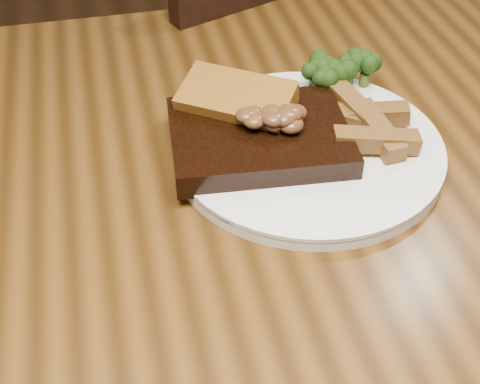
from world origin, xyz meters
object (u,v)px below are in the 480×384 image
at_px(dining_table, 225,286).
at_px(chair_far, 244,116).
at_px(potato_wedges, 367,134).
at_px(plate, 307,150).
at_px(garlic_bread, 237,116).
at_px(steak, 259,138).

relative_size(dining_table, chair_far, 1.91).
bearing_deg(potato_wedges, plate, 170.81).
distance_m(dining_table, plate, 0.17).
bearing_deg(garlic_bread, plate, -4.30).
bearing_deg(garlic_bread, dining_table, -73.49).
xyz_separation_m(plate, steak, (-0.05, 0.01, 0.02)).
distance_m(chair_far, plate, 0.58).
distance_m(steak, potato_wedges, 0.11).
height_order(plate, garlic_bread, garlic_bread).
xyz_separation_m(garlic_bread, potato_wedges, (0.13, -0.06, -0.00)).
height_order(dining_table, plate, plate).
height_order(garlic_bread, potato_wedges, garlic_bread).
relative_size(chair_far, potato_wedges, 7.38).
relative_size(chair_far, plate, 2.95).
bearing_deg(steak, garlic_bread, 112.08).
bearing_deg(plate, chair_far, 84.39).
height_order(plate, steak, steak).
bearing_deg(steak, chair_far, 83.03).
height_order(dining_table, garlic_bread, garlic_bread).
xyz_separation_m(plate, garlic_bread, (-0.07, 0.05, 0.02)).
xyz_separation_m(chair_far, garlic_bread, (-0.11, -0.44, 0.32)).
distance_m(chair_far, steak, 0.59).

